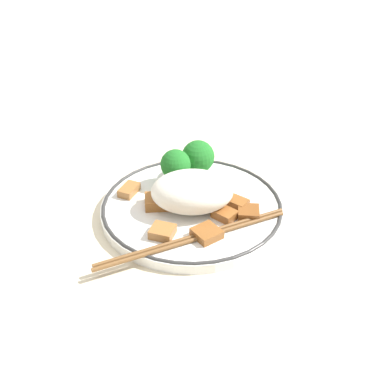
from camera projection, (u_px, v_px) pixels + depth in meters
ground_plane at (192, 213)px, 0.68m from camera, size 3.00×3.00×0.00m
plate at (192, 208)px, 0.68m from camera, size 0.23×0.23×0.02m
rice_mound at (191, 192)px, 0.66m from camera, size 0.10×0.07×0.05m
broccoli_back_left at (198, 157)px, 0.72m from camera, size 0.04×0.04×0.05m
broccoli_back_center at (176, 165)px, 0.70m from camera, size 0.04×0.04×0.05m
meat_near_front at (163, 232)px, 0.62m from camera, size 0.03×0.03×0.01m
meat_near_left at (129, 190)px, 0.70m from camera, size 0.03×0.04×0.01m
meat_near_right at (207, 233)px, 0.62m from camera, size 0.04×0.04×0.01m
meat_near_back at (233, 199)px, 0.68m from camera, size 0.04×0.04×0.01m
meat_on_rice_edge at (159, 202)px, 0.67m from camera, size 0.04×0.03×0.01m
meat_mid_left at (225, 214)px, 0.65m from camera, size 0.03×0.03×0.01m
meat_mid_right at (249, 212)px, 0.66m from camera, size 0.03×0.03×0.01m
chopsticks at (195, 238)px, 0.62m from camera, size 0.23×0.11×0.01m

